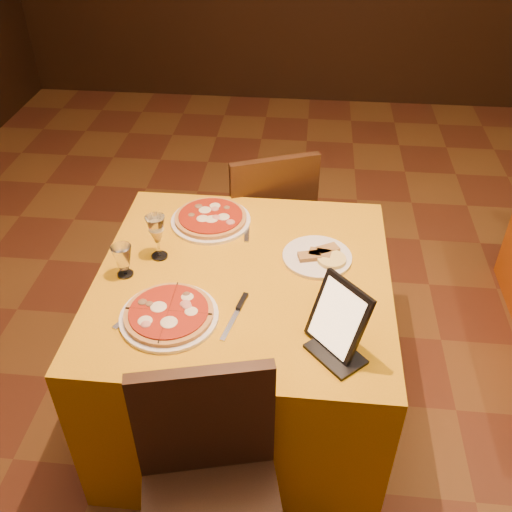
# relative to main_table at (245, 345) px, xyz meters

# --- Properties ---
(floor) EXTENTS (6.00, 7.00, 0.01)m
(floor) POSITION_rel_main_table_xyz_m (0.57, 0.05, -0.38)
(floor) COLOR #5E2D19
(floor) RESTS_ON ground
(main_table) EXTENTS (1.10, 1.10, 0.75)m
(main_table) POSITION_rel_main_table_xyz_m (0.00, 0.00, 0.00)
(main_table) COLOR orange
(main_table) RESTS_ON floor
(chair_main_far) EXTENTS (0.53, 0.53, 0.91)m
(chair_main_far) POSITION_rel_main_table_xyz_m (0.00, 0.80, 0.08)
(chair_main_far) COLOR black
(chair_main_far) RESTS_ON floor
(pizza_near) EXTENTS (0.34, 0.34, 0.03)m
(pizza_near) POSITION_rel_main_table_xyz_m (-0.23, -0.26, 0.39)
(pizza_near) COLOR white
(pizza_near) RESTS_ON main_table
(pizza_far) EXTENTS (0.34, 0.34, 0.03)m
(pizza_far) POSITION_rel_main_table_xyz_m (-0.18, 0.34, 0.39)
(pizza_far) COLOR white
(pizza_far) RESTS_ON main_table
(cutlet_dish) EXTENTS (0.27, 0.27, 0.03)m
(cutlet_dish) POSITION_rel_main_table_xyz_m (0.27, 0.13, 0.39)
(cutlet_dish) COLOR white
(cutlet_dish) RESTS_ON main_table
(wine_glass) EXTENTS (0.08, 0.08, 0.19)m
(wine_glass) POSITION_rel_main_table_xyz_m (-0.34, 0.08, 0.47)
(wine_glass) COLOR #EDD987
(wine_glass) RESTS_ON main_table
(water_glass) EXTENTS (0.06, 0.06, 0.13)m
(water_glass) POSITION_rel_main_table_xyz_m (-0.44, -0.04, 0.44)
(water_glass) COLOR white
(water_glass) RESTS_ON main_table
(tablet) EXTENTS (0.21, 0.21, 0.24)m
(tablet) POSITION_rel_main_table_xyz_m (0.34, -0.32, 0.49)
(tablet) COLOR black
(tablet) RESTS_ON main_table
(knife) EXTENTS (0.07, 0.22, 0.01)m
(knife) POSITION_rel_main_table_xyz_m (-0.00, -0.24, 0.38)
(knife) COLOR silver
(knife) RESTS_ON main_table
(fork_near) EXTENTS (0.10, 0.17, 0.01)m
(fork_near) POSITION_rel_main_table_xyz_m (-0.36, -0.25, 0.38)
(fork_near) COLOR silver
(fork_near) RESTS_ON main_table
(fork_far) EXTENTS (0.03, 0.17, 0.01)m
(fork_far) POSITION_rel_main_table_xyz_m (-0.02, 0.29, 0.38)
(fork_far) COLOR silver
(fork_far) RESTS_ON main_table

